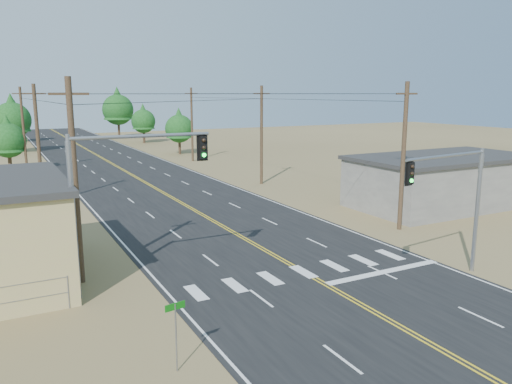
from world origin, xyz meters
TOP-DOWN VIEW (x-y plane):
  - ground at (0.00, 0.00)m, footprint 220.00×220.00m
  - road at (0.00, 30.00)m, footprint 15.00×200.00m
  - building_right at (19.00, 16.00)m, footprint 15.00×8.00m
  - utility_pole_left_near at (-10.50, 12.00)m, footprint 1.80×0.30m
  - utility_pole_left_mid at (-10.50, 32.00)m, footprint 1.80×0.30m
  - utility_pole_left_far at (-10.50, 52.00)m, footprint 1.80×0.30m
  - utility_pole_right_near at (10.50, 12.00)m, footprint 1.80×0.30m
  - utility_pole_right_mid at (10.50, 32.00)m, footprint 1.80×0.30m
  - utility_pole_right_far at (10.50, 52.00)m, footprint 1.80×0.30m
  - signal_mast_left at (-9.03, 9.98)m, footprint 6.63×0.47m
  - signal_mast_right at (6.25, 3.77)m, footprint 5.99×1.08m
  - street_sign at (-9.00, 2.00)m, footprint 0.73×0.15m
  - tree_left_near at (-12.23, 52.98)m, footprint 4.10×4.10m
  - tree_left_mid at (-10.81, 74.54)m, footprint 5.59×5.59m
  - tree_left_far at (-9.54, 93.57)m, footprint 4.84×4.84m
  - tree_right_near at (11.60, 60.49)m, footprint 4.27×4.27m
  - tree_right_mid at (11.58, 80.66)m, footprint 4.44×4.44m
  - tree_right_far at (10.00, 94.37)m, footprint 6.39×6.39m

SIDE VIEW (x-z plane):
  - ground at x=0.00m, z-range 0.00..0.00m
  - road at x=0.00m, z-range 0.00..0.02m
  - street_sign at x=-9.00m, z-range 0.42..2.88m
  - building_right at x=19.00m, z-range 0.00..4.00m
  - tree_left_near at x=-12.23m, z-range 0.76..7.60m
  - tree_right_near at x=11.60m, z-range 0.79..7.92m
  - signal_mast_right at x=6.25m, z-range 1.20..7.71m
  - tree_right_mid at x=11.58m, z-range 0.82..8.23m
  - tree_left_far at x=-9.54m, z-range 0.90..8.97m
  - signal_mast_left at x=-9.03m, z-range 1.35..8.85m
  - utility_pole_left_near at x=-10.50m, z-range 0.12..10.12m
  - utility_pole_left_mid at x=-10.50m, z-range 0.12..10.12m
  - utility_pole_left_far at x=-10.50m, z-range 0.12..10.12m
  - utility_pole_right_near at x=10.50m, z-range 0.12..10.12m
  - utility_pole_right_mid at x=10.50m, z-range 0.12..10.12m
  - utility_pole_right_far at x=10.50m, z-range 0.12..10.12m
  - tree_left_mid at x=-10.81m, z-range 1.04..10.35m
  - tree_right_far at x=10.00m, z-range 1.19..11.84m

